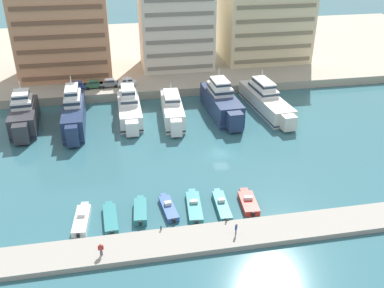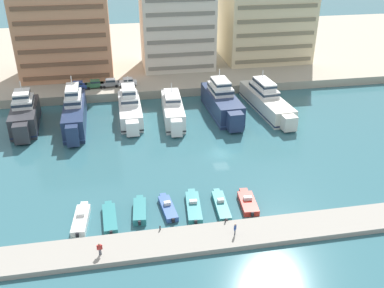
# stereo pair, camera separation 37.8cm
# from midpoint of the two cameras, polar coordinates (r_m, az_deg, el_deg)

# --- Properties ---
(ground_plane) EXTENTS (400.00, 400.00, 0.00)m
(ground_plane) POSITION_cam_midpoint_polar(r_m,az_deg,el_deg) (72.57, 4.11, -1.29)
(ground_plane) COLOR #336670
(quay_promenade) EXTENTS (180.00, 70.00, 1.88)m
(quay_promenade) POSITION_cam_midpoint_polar(r_m,az_deg,el_deg) (128.94, -2.67, 12.35)
(quay_promenade) COLOR #ADA38E
(quay_promenade) RESTS_ON ground
(pier_dock) EXTENTS (120.00, 5.03, 0.71)m
(pier_dock) POSITION_cam_midpoint_polar(r_m,az_deg,el_deg) (55.58, 9.51, -11.47)
(pier_dock) COLOR #9E998E
(pier_dock) RESTS_ON ground
(yacht_charcoal_far_left) EXTENTS (5.53, 15.99, 8.54)m
(yacht_charcoal_far_left) POSITION_cam_midpoint_polar(r_m,az_deg,el_deg) (86.56, -21.30, 3.65)
(yacht_charcoal_far_left) COLOR #333338
(yacht_charcoal_far_left) RESTS_ON ground
(yacht_navy_left) EXTENTS (4.12, 19.39, 9.11)m
(yacht_navy_left) POSITION_cam_midpoint_polar(r_m,az_deg,el_deg) (84.31, -15.27, 4.13)
(yacht_navy_left) COLOR navy
(yacht_navy_left) RESTS_ON ground
(yacht_white_mid_left) EXTENTS (4.30, 17.40, 7.95)m
(yacht_white_mid_left) POSITION_cam_midpoint_polar(r_m,az_deg,el_deg) (85.51, -8.15, 4.80)
(yacht_white_mid_left) COLOR white
(yacht_white_mid_left) RESTS_ON ground
(yacht_white_center_left) EXTENTS (4.56, 17.51, 6.66)m
(yacht_white_center_left) POSITION_cam_midpoint_polar(r_m,az_deg,el_deg) (84.42, -2.45, 4.64)
(yacht_white_center_left) COLOR white
(yacht_white_center_left) RESTS_ON ground
(yacht_navy_center) EXTENTS (5.58, 18.88, 8.62)m
(yacht_navy_center) POSITION_cam_midpoint_polar(r_m,az_deg,el_deg) (86.67, 4.15, 5.62)
(yacht_navy_center) COLOR navy
(yacht_navy_center) RESTS_ON ground
(yacht_ivory_center_right) EXTENTS (6.11, 22.31, 7.68)m
(yacht_ivory_center_right) POSITION_cam_midpoint_polar(r_m,az_deg,el_deg) (89.84, 9.99, 5.78)
(yacht_ivory_center_right) COLOR silver
(yacht_ivory_center_right) RESTS_ON ground
(motorboat_white_far_left) EXTENTS (2.33, 6.99, 1.28)m
(motorboat_white_far_left) POSITION_cam_midpoint_polar(r_m,az_deg,el_deg) (58.45, -14.38, -9.70)
(motorboat_white_far_left) COLOR white
(motorboat_white_far_left) RESTS_ON ground
(motorboat_teal_left) EXTENTS (1.99, 6.95, 0.83)m
(motorboat_teal_left) POSITION_cam_midpoint_polar(r_m,az_deg,el_deg) (57.99, -10.73, -9.66)
(motorboat_teal_left) COLOR teal
(motorboat_teal_left) RESTS_ON ground
(motorboat_teal_mid_left) EXTENTS (2.09, 6.13, 0.97)m
(motorboat_teal_mid_left) POSITION_cam_midpoint_polar(r_m,az_deg,el_deg) (58.52, -6.79, -8.80)
(motorboat_teal_mid_left) COLOR teal
(motorboat_teal_mid_left) RESTS_ON ground
(motorboat_blue_center_left) EXTENTS (2.17, 6.46, 1.20)m
(motorboat_blue_center_left) POSITION_cam_midpoint_polar(r_m,az_deg,el_deg) (58.87, -3.07, -8.48)
(motorboat_blue_center_left) COLOR #33569E
(motorboat_blue_center_left) RESTS_ON ground
(motorboat_teal_center) EXTENTS (2.50, 7.73, 1.20)m
(motorboat_teal_center) POSITION_cam_midpoint_polar(r_m,az_deg,el_deg) (59.03, 0.38, -8.31)
(motorboat_teal_center) COLOR teal
(motorboat_teal_center) RESTS_ON ground
(motorboat_teal_center_right) EXTENTS (1.91, 7.47, 1.29)m
(motorboat_teal_center_right) POSITION_cam_midpoint_polar(r_m,az_deg,el_deg) (59.27, 4.08, -8.18)
(motorboat_teal_center_right) COLOR teal
(motorboat_teal_center_right) RESTS_ON ground
(motorboat_red_mid_right) EXTENTS (2.46, 6.18, 1.30)m
(motorboat_red_mid_right) POSITION_cam_midpoint_polar(r_m,az_deg,el_deg) (60.21, 7.62, -7.73)
(motorboat_red_mid_right) COLOR red
(motorboat_red_mid_right) RESTS_ON ground
(car_blue_far_left) EXTENTS (4.12, 1.96, 1.80)m
(car_blue_far_left) POSITION_cam_midpoint_polar(r_m,az_deg,el_deg) (98.01, -14.91, 7.58)
(car_blue_far_left) COLOR #28428E
(car_blue_far_left) RESTS_ON quay_promenade
(car_green_left) EXTENTS (4.21, 2.14, 1.80)m
(car_green_left) POSITION_cam_midpoint_polar(r_m,az_deg,el_deg) (98.07, -12.74, 7.85)
(car_green_left) COLOR #2D6642
(car_green_left) RESTS_ON quay_promenade
(car_grey_mid_left) EXTENTS (4.16, 2.05, 1.80)m
(car_grey_mid_left) POSITION_cam_midpoint_polar(r_m,az_deg,el_deg) (98.06, -10.75, 8.05)
(car_grey_mid_left) COLOR slate
(car_grey_mid_left) RESTS_ON quay_promenade
(car_white_center_left) EXTENTS (4.19, 2.11, 1.80)m
(car_white_center_left) POSITION_cam_midpoint_polar(r_m,az_deg,el_deg) (98.02, -8.47, 8.22)
(car_white_center_left) COLOR white
(car_white_center_left) RESTS_ON quay_promenade
(apartment_block_far_left) EXTENTS (21.22, 14.95, 26.85)m
(apartment_block_far_left) POSITION_cam_midpoint_polar(r_m,az_deg,el_deg) (106.52, -16.73, 15.40)
(apartment_block_far_left) COLOR tan
(apartment_block_far_left) RESTS_ON quay_promenade
(apartment_block_left) EXTENTS (17.72, 13.05, 21.22)m
(apartment_block_left) POSITION_cam_midpoint_polar(r_m,az_deg,el_deg) (109.00, -1.91, 15.25)
(apartment_block_left) COLOR silver
(apartment_block_left) RESTS_ON quay_promenade
(apartment_block_mid_left) EXTENTS (22.12, 16.90, 25.46)m
(apartment_block_mid_left) POSITION_cam_midpoint_polar(r_m,az_deg,el_deg) (117.27, 9.92, 16.82)
(apartment_block_mid_left) COLOR beige
(apartment_block_mid_left) RESTS_ON quay_promenade
(pedestrian_near_edge) EXTENTS (0.41, 0.55, 1.61)m
(pedestrian_near_edge) POSITION_cam_midpoint_polar(r_m,az_deg,el_deg) (53.59, 5.98, -11.11)
(pedestrian_near_edge) COLOR #4C515B
(pedestrian_near_edge) RESTS_ON pier_dock
(pedestrian_mid_deck) EXTENTS (0.65, 0.26, 1.68)m
(pedestrian_mid_deck) POSITION_cam_midpoint_polar(r_m,az_deg,el_deg) (51.60, -12.01, -13.41)
(pedestrian_mid_deck) COLOR #282D3D
(pedestrian_mid_deck) RESTS_ON pier_dock
(bollard_west) EXTENTS (0.20, 0.20, 0.61)m
(bollard_west) POSITION_cam_midpoint_polar(r_m,az_deg,el_deg) (54.53, -4.08, -11.07)
(bollard_west) COLOR #2D2D33
(bollard_west) RESTS_ON pier_dock
(bollard_west_mid) EXTENTS (0.20, 0.20, 0.61)m
(bollard_west_mid) POSITION_cam_midpoint_polar(r_m,az_deg,el_deg) (55.75, 4.67, -10.09)
(bollard_west_mid) COLOR #2D2D33
(bollard_west_mid) RESTS_ON pier_dock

